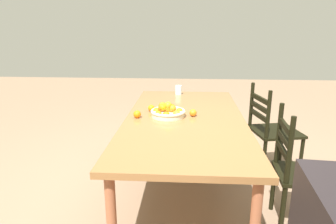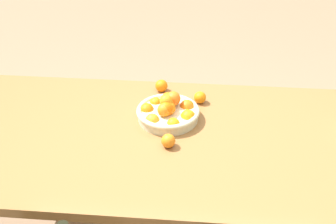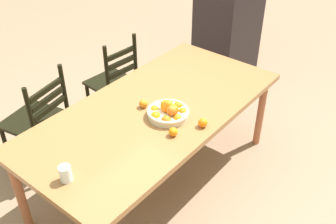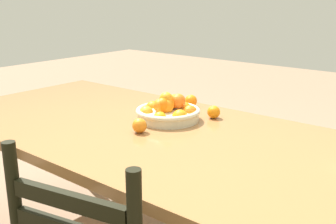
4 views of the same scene
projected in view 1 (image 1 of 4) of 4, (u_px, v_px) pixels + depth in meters
ground_plane at (184, 192)px, 2.82m from camera, size 12.00×12.00×0.00m
dining_table at (185, 124)px, 2.63m from camera, size 2.08×1.01×0.72m
chair_near_window at (271, 131)px, 3.06m from camera, size 0.52×0.52×0.92m
chair_by_cabinet at (298, 172)px, 2.26m from camera, size 0.42×0.42×0.92m
fruit_bowl at (168, 112)px, 2.63m from camera, size 0.30×0.30×0.13m
orange_loose_0 at (151, 108)px, 2.79m from camera, size 0.06×0.06×0.06m
orange_loose_1 at (137, 114)px, 2.60m from camera, size 0.07×0.07×0.07m
orange_loose_2 at (193, 113)px, 2.64m from camera, size 0.06×0.06×0.06m
drinking_glass at (178, 90)px, 3.45m from camera, size 0.07×0.07×0.10m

